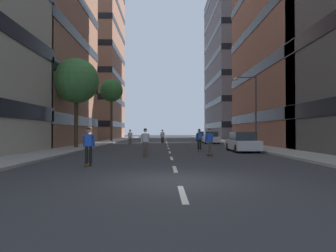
# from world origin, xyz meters

# --- Properties ---
(ground_plane) EXTENTS (164.99, 164.99, 0.00)m
(ground_plane) POSITION_xyz_m (0.00, 27.50, 0.00)
(ground_plane) COLOR #333335
(sidewalk_left) EXTENTS (2.92, 75.62, 0.14)m
(sidewalk_left) POSITION_xyz_m (-8.32, 30.94, 0.07)
(sidewalk_left) COLOR #9E9991
(sidewalk_left) RESTS_ON ground_plane
(sidewalk_right) EXTENTS (2.92, 75.62, 0.14)m
(sidewalk_right) POSITION_xyz_m (8.32, 30.94, 0.07)
(sidewalk_right) COLOR #9E9991
(sidewalk_right) RESTS_ON ground_plane
(lane_markings) EXTENTS (0.16, 62.20, 0.01)m
(lane_markings) POSITION_xyz_m (0.00, 28.00, 0.00)
(lane_markings) COLOR silver
(lane_markings) RESTS_ON ground_plane
(building_left_mid) EXTENTS (18.00, 17.65, 27.31)m
(building_left_mid) POSITION_xyz_m (-18.72, 24.41, 13.74)
(building_left_mid) COLOR #9E6B51
(building_left_mid) RESTS_ON ground_plane
(building_left_far) EXTENTS (18.00, 17.87, 34.50)m
(building_left_far) POSITION_xyz_m (-18.72, 54.25, 17.34)
(building_left_far) COLOR #9E6B51
(building_left_far) RESTS_ON ground_plane
(building_right_mid) EXTENTS (18.00, 21.68, 31.29)m
(building_right_mid) POSITION_xyz_m (18.72, 24.41, 15.73)
(building_right_mid) COLOR brown
(building_right_mid) RESTS_ON ground_plane
(building_right_far) EXTENTS (18.00, 22.19, 32.17)m
(building_right_far) POSITION_xyz_m (18.72, 54.25, 16.17)
(building_right_far) COLOR slate
(building_right_far) RESTS_ON ground_plane
(parked_car_near) EXTENTS (1.82, 4.40, 1.52)m
(parked_car_near) POSITION_xyz_m (5.66, 36.79, 0.70)
(parked_car_near) COLOR black
(parked_car_near) RESTS_ON ground_plane
(parked_car_mid) EXTENTS (1.82, 4.40, 1.52)m
(parked_car_mid) POSITION_xyz_m (5.66, 13.71, 0.70)
(parked_car_mid) COLOR silver
(parked_car_mid) RESTS_ON ground_plane
(parked_car_far) EXTENTS (1.82, 4.40, 1.52)m
(parked_car_far) POSITION_xyz_m (5.66, 29.47, 0.70)
(parked_car_far) COLOR silver
(parked_car_far) RESTS_ON ground_plane
(street_tree_near) EXTENTS (4.04, 4.04, 8.01)m
(street_tree_near) POSITION_xyz_m (-8.32, 17.67, 6.10)
(street_tree_near) COLOR #4C3823
(street_tree_near) RESTS_ON sidewalk_left
(street_tree_mid) EXTENTS (3.40, 3.40, 9.30)m
(street_tree_mid) POSITION_xyz_m (-8.32, 36.21, 7.65)
(street_tree_mid) COLOR #4C3823
(street_tree_mid) RESTS_ON sidewalk_left
(streetlamp_right) EXTENTS (2.13, 0.30, 6.50)m
(streetlamp_right) POSITION_xyz_m (7.66, 17.99, 4.14)
(streetlamp_right) COLOR #3F3F44
(streetlamp_right) RESTS_ON sidewalk_right
(skater_0) EXTENTS (0.54, 0.91, 1.78)m
(skater_0) POSITION_xyz_m (-3.92, 4.33, 0.98)
(skater_0) COLOR brown
(skater_0) RESTS_ON ground_plane
(skater_1) EXTENTS (0.56, 0.92, 1.78)m
(skater_1) POSITION_xyz_m (2.46, 9.65, 0.98)
(skater_1) COLOR brown
(skater_1) RESTS_ON ground_plane
(skater_2) EXTENTS (0.56, 0.92, 1.78)m
(skater_2) POSITION_xyz_m (-1.64, 9.73, 0.98)
(skater_2) COLOR brown
(skater_2) RESTS_ON ground_plane
(skater_3) EXTENTS (0.57, 0.92, 1.78)m
(skater_3) POSITION_xyz_m (-0.58, 29.23, 0.98)
(skater_3) COLOR brown
(skater_3) RESTS_ON ground_plane
(skater_4) EXTENTS (0.56, 0.92, 1.78)m
(skater_4) POSITION_xyz_m (2.46, 14.91, 1.02)
(skater_4) COLOR brown
(skater_4) RESTS_ON ground_plane
(skater_5) EXTENTS (0.54, 0.91, 1.78)m
(skater_5) POSITION_xyz_m (-4.34, 25.66, 0.98)
(skater_5) COLOR brown
(skater_5) RESTS_ON ground_plane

